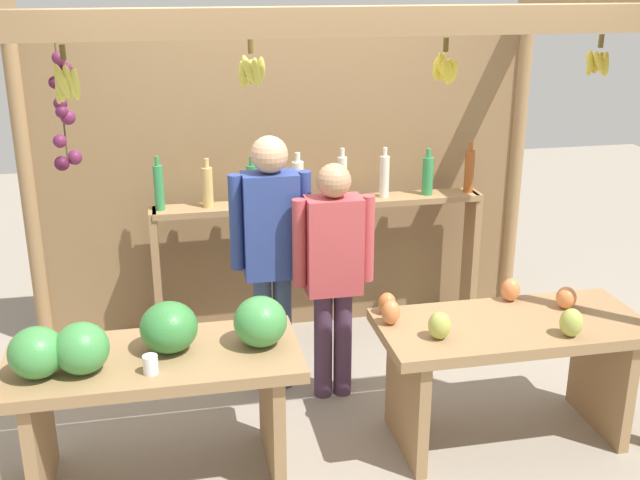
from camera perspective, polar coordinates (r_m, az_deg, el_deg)
The scene contains 7 objects.
ground_plane at distance 4.92m, azimuth -0.46°, elevation -10.82°, with size 12.00×12.00×0.00m, color gray.
market_stall at distance 4.84m, azimuth -1.63°, elevation 5.87°, with size 3.50×2.02×2.32m.
fruit_counter_left at distance 3.90m, azimuth -12.20°, elevation -9.13°, with size 1.42×0.64×0.95m.
fruit_counter_right at distance 4.33m, azimuth 13.56°, elevation -7.81°, with size 1.42×0.64×0.85m.
bottle_shelf_unit at distance 5.26m, azimuth 0.02°, elevation 1.10°, with size 2.25×0.22×1.35m.
vendor_man at distance 4.56m, azimuth -3.59°, elevation -0.23°, with size 0.48×0.21×1.58m.
vendor_woman at distance 4.50m, azimuth 0.99°, elevation -1.72°, with size 0.48×0.20×1.45m.
Camera 1 is at (-0.82, -4.18, 2.47)m, focal length 43.76 mm.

